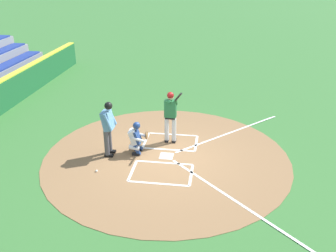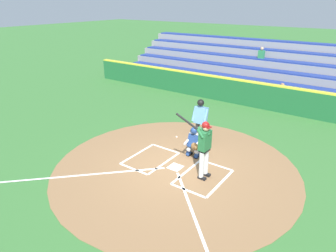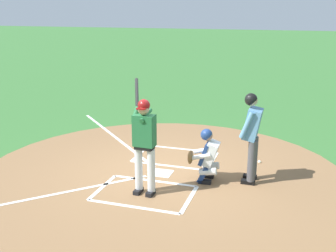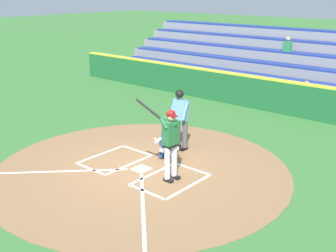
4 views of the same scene
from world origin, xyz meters
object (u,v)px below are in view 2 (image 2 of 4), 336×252
at_px(baseball, 177,137).
at_px(catcher, 194,141).
at_px(batter, 204,146).
at_px(plate_umpire, 201,120).

bearing_deg(baseball, catcher, 145.00).
relative_size(batter, baseball, 28.76).
relative_size(catcher, baseball, 15.27).
distance_m(plate_umpire, baseball, 1.53).
height_order(catcher, baseball, catcher).
relative_size(plate_umpire, baseball, 25.20).
bearing_deg(catcher, batter, 132.72).
bearing_deg(catcher, baseball, -35.00).
height_order(batter, catcher, batter).
distance_m(batter, baseball, 3.20).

